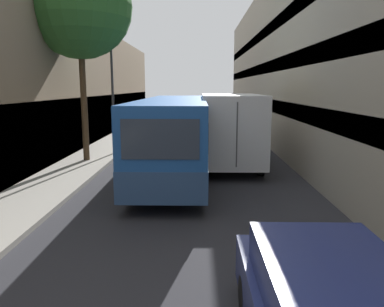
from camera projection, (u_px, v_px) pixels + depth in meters
ground_plane at (191, 173)px, 15.56m from camera, size 150.00×150.00×0.00m
sidewalk_left at (73, 170)px, 15.64m from camera, size 2.34×60.00×0.15m
building_left_shopfront at (13, 91)px, 15.10m from camera, size 2.40×60.00×7.40m
building_right_apartment at (333, 50)px, 14.59m from camera, size 2.40×60.00×9.93m
bus at (175, 134)px, 15.38m from camera, size 2.51×11.60×3.04m
box_truck at (229, 127)px, 17.05m from camera, size 2.46×7.74×3.20m
panel_van at (177, 121)px, 26.81m from camera, size 1.92×4.70×1.93m
street_lamp at (111, 56)px, 18.47m from camera, size 0.36×0.80×7.03m
street_tree_left at (79, 5)px, 16.35m from camera, size 4.65×4.65×9.23m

